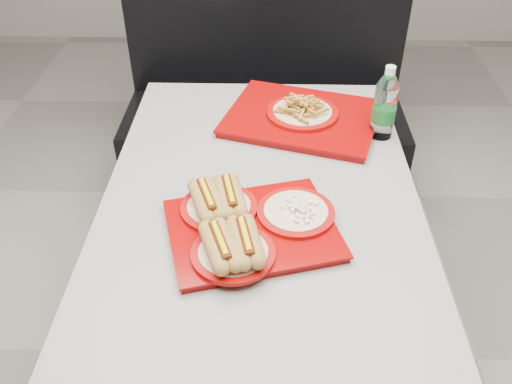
{
  "coord_description": "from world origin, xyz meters",
  "views": [
    {
      "loc": [
        0.02,
        -1.21,
        1.71
      ],
      "look_at": [
        -0.01,
        -0.08,
        0.83
      ],
      "focal_mm": 38.0,
      "sensor_mm": 36.0,
      "label": 1
    }
  ],
  "objects_px": {
    "tray_far": "(302,115)",
    "diner_table": "(261,239)",
    "booth_bench": "(265,112)",
    "water_bottle": "(385,107)",
    "tray_near": "(245,224)"
  },
  "relations": [
    {
      "from": "booth_bench",
      "to": "tray_far",
      "type": "relative_size",
      "value": 2.27
    },
    {
      "from": "tray_near",
      "to": "tray_far",
      "type": "relative_size",
      "value": 0.84
    },
    {
      "from": "tray_far",
      "to": "water_bottle",
      "type": "height_order",
      "value": "water_bottle"
    },
    {
      "from": "diner_table",
      "to": "tray_far",
      "type": "relative_size",
      "value": 2.39
    },
    {
      "from": "diner_table",
      "to": "tray_far",
      "type": "xyz_separation_m",
      "value": [
        0.13,
        0.42,
        0.19
      ]
    },
    {
      "from": "booth_bench",
      "to": "tray_far",
      "type": "bearing_deg",
      "value": -78.76
    },
    {
      "from": "booth_bench",
      "to": "tray_near",
      "type": "xyz_separation_m",
      "value": [
        -0.04,
        -1.26,
        0.38
      ]
    },
    {
      "from": "tray_near",
      "to": "booth_bench",
      "type": "bearing_deg",
      "value": 88.28
    },
    {
      "from": "diner_table",
      "to": "booth_bench",
      "type": "xyz_separation_m",
      "value": [
        0.0,
        1.09,
        -0.18
      ]
    },
    {
      "from": "booth_bench",
      "to": "water_bottle",
      "type": "bearing_deg",
      "value": -62.68
    },
    {
      "from": "tray_far",
      "to": "diner_table",
      "type": "bearing_deg",
      "value": -107.85
    },
    {
      "from": "diner_table",
      "to": "tray_near",
      "type": "relative_size",
      "value": 2.83
    },
    {
      "from": "booth_bench",
      "to": "tray_near",
      "type": "bearing_deg",
      "value": -91.72
    },
    {
      "from": "tray_far",
      "to": "booth_bench",
      "type": "bearing_deg",
      "value": 101.24
    },
    {
      "from": "booth_bench",
      "to": "tray_far",
      "type": "xyz_separation_m",
      "value": [
        0.13,
        -0.68,
        0.38
      ]
    }
  ]
}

